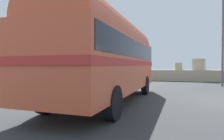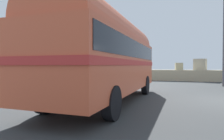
% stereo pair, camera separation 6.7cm
% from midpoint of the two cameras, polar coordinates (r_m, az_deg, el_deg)
% --- Properties ---
extents(breakwater, '(31.36, 2.03, 2.49)m').
position_cam_midpoint_polar(breakwater, '(21.19, 25.65, -0.98)').
color(breakwater, tan).
rests_on(breakwater, ground).
extents(vintage_coach, '(2.65, 8.65, 3.70)m').
position_cam_midpoint_polar(vintage_coach, '(8.18, -0.93, 4.99)').
color(vintage_coach, black).
rests_on(vintage_coach, ground).
extents(lamp_post, '(0.84, 0.46, 7.34)m').
position_cam_midpoint_polar(lamp_post, '(16.46, 29.63, 10.07)').
color(lamp_post, '#5B5B60').
rests_on(lamp_post, ground).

